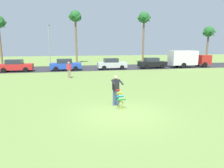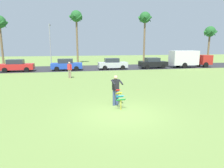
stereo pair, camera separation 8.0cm
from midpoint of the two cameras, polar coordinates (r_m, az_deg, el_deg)
name	(u,v)px [view 2 (the right image)]	position (r m, az deg, el deg)	size (l,w,h in m)	color
ground_plane	(121,113)	(10.01, 2.91, -8.55)	(120.00, 120.00, 0.00)	olive
road_strip	(87,68)	(30.60, -7.24, 4.66)	(120.00, 8.00, 0.01)	#2D2D33
person_kite_flyer	(116,89)	(11.08, 1.30, -1.49)	(0.59, 0.69, 1.73)	#384772
kite_held	(120,97)	(10.53, 2.51, -3.78)	(0.52, 0.67, 1.02)	red
parked_car_red	(17,66)	(28.91, -25.93, 4.81)	(4.23, 1.90, 1.60)	red
parked_car_blue	(66,65)	(28.05, -13.04, 5.47)	(4.22, 1.88, 1.60)	#2347B7
parked_car_silver	(113,64)	(28.67, 0.23, 5.87)	(4.21, 1.85, 1.60)	silver
parked_car_black	(153,63)	(30.60, 11.90, 5.96)	(4.24, 1.92, 1.60)	black
parked_truck_red_cab	(188,58)	(33.39, 21.39, 6.95)	(6.71, 2.15, 2.62)	#B2231E
palm_tree_right_near	(76,19)	(38.89, -10.27, 18.17)	(2.58, 2.71, 9.83)	brown
palm_tree_centre_far	(145,20)	(39.89, 9.63, 17.92)	(2.58, 2.71, 9.76)	brown
palm_tree_far_left	(210,33)	(45.54, 26.66, 13.15)	(2.58, 2.71, 7.26)	brown
streetlight_pole	(50,42)	(35.46, -17.50, 11.58)	(0.24, 1.65, 7.00)	#9E9EA3
person_walker_near	(70,69)	(21.04, -12.14, 4.18)	(0.47, 0.40, 1.73)	gray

